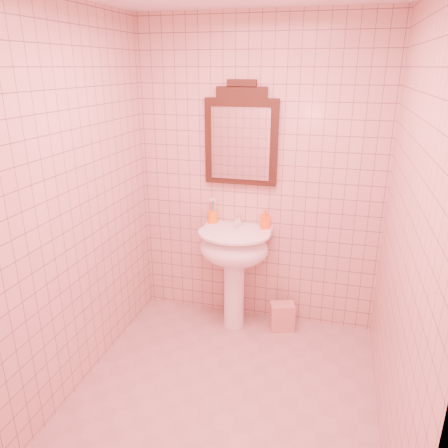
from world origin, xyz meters
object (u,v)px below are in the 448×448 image
(mirror, at_px, (241,138))
(toothbrush_cup, at_px, (213,217))
(pedestal_sink, at_px, (234,255))
(towel, at_px, (282,317))
(soap_dispenser, at_px, (265,219))

(mirror, height_order, toothbrush_cup, mirror)
(pedestal_sink, bearing_deg, towel, 6.70)
(pedestal_sink, distance_m, towel, 0.68)
(soap_dispenser, bearing_deg, pedestal_sink, -164.90)
(mirror, distance_m, soap_dispenser, 0.67)
(towel, bearing_deg, pedestal_sink, -173.30)
(toothbrush_cup, xyz_separation_m, soap_dispenser, (0.45, -0.02, 0.03))
(soap_dispenser, relative_size, towel, 0.69)
(towel, bearing_deg, toothbrush_cup, 169.38)
(pedestal_sink, bearing_deg, soap_dispenser, 33.60)
(mirror, relative_size, toothbrush_cup, 4.22)
(pedestal_sink, relative_size, toothbrush_cup, 4.52)
(pedestal_sink, height_order, toothbrush_cup, toothbrush_cup)
(toothbrush_cup, height_order, soap_dispenser, toothbrush_cup)
(pedestal_sink, distance_m, mirror, 0.94)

